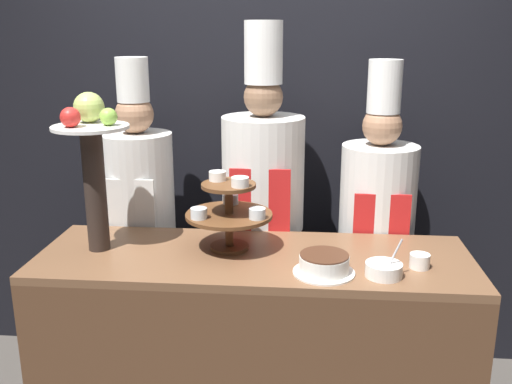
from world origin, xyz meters
name	(u,v)px	position (x,y,z in m)	size (l,w,h in m)	color
wall_back	(268,120)	(0.00, 1.20, 1.40)	(10.00, 0.06, 2.80)	black
buffet_counter	(254,355)	(0.00, 0.31, 0.48)	(1.84, 0.62, 0.96)	brown
tiered_stand	(229,209)	(-0.11, 0.37, 1.14)	(0.38, 0.38, 0.34)	brown
fruit_pedestal	(92,153)	(-0.68, 0.34, 1.38)	(0.32, 0.32, 0.67)	#2D231E
cake_round	(324,264)	(0.29, 0.14, 1.00)	(0.24, 0.24, 0.08)	white
cup_white	(420,261)	(0.67, 0.23, 0.99)	(0.08, 0.08, 0.06)	white
serving_bowl_near	(384,270)	(0.52, 0.14, 0.99)	(0.14, 0.14, 0.16)	white
chef_left	(140,214)	(-0.64, 0.81, 0.96)	(0.36, 0.36, 1.76)	#28282D
chef_center_left	(262,205)	(0.00, 0.81, 1.03)	(0.41, 0.41, 1.93)	#38332D
chef_center_right	(376,225)	(0.57, 0.81, 0.94)	(0.37, 0.37, 1.75)	#28282D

